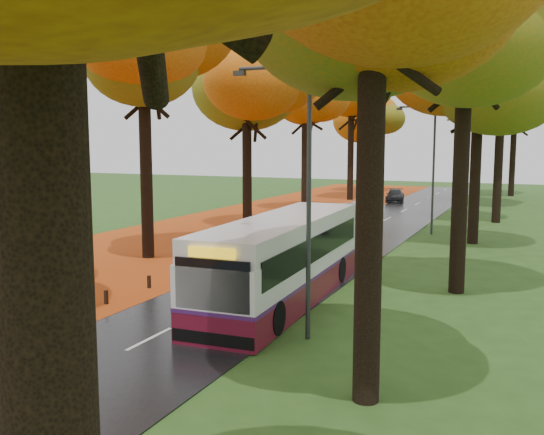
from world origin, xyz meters
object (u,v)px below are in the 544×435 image
Objects in this scene: car_white at (349,212)px; car_silver at (367,204)px; car_dark at (395,196)px; streetlamp_near at (301,179)px; streetlamp_far at (469,152)px; streetlamp_mid at (430,159)px; bus at (283,257)px.

car_silver reaches higher than car_white.
car_silver reaches higher than car_dark.
streetlamp_near is 44.00m from streetlamp_far.
streetlamp_mid is 0.69× the size of bus.
streetlamp_near is at bearing -90.39° from car_dark.
streetlamp_mid is at bearing -90.00° from streetlamp_far.
car_white is (-4.00, 21.58, -0.87)m from bus.
streetlamp_near reaches higher than car_dark.
bus is at bearing -80.07° from car_silver.
streetlamp_near is at bearing -62.97° from bus.
car_white is 5.87m from car_silver.
car_silver is at bearing 96.19° from bus.
streetlamp_near is 1.00× the size of streetlamp_mid.
streetlamp_far is 8.02m from car_dark.
streetlamp_near is 41.87m from car_dark.
car_dark is at bearing 89.47° from car_white.
streetlamp_mid is 18.73m from bus.
car_white is 0.93× the size of car_silver.
streetlamp_far is (0.00, 22.00, 0.00)m from streetlamp_mid.
car_dark is (-4.23, 37.55, -1.00)m from bus.
streetlamp_mid is at bearing -54.11° from car_silver.
bus reaches higher than car_dark.
streetlamp_mid is 1.00× the size of streetlamp_far.
car_white is at bearing -98.26° from car_dark.
car_dark is (0.00, 10.10, -0.17)m from car_silver.
car_dark is at bearing 93.86° from bus.
car_dark is (-6.30, -2.81, -4.10)m from streetlamp_far.
streetlamp_far is at bearing 14.97° from car_dark.
streetlamp_far reaches higher than car_white.
streetlamp_far is 1.91× the size of car_white.
streetlamp_near is 1.77× the size of car_silver.
streetlamp_far is 1.77× the size of car_silver.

